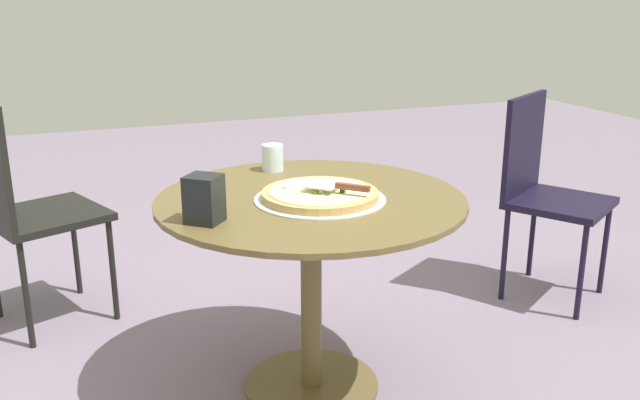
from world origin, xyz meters
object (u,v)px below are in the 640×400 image
Objects in this scene: pizza_on_tray at (320,195)px; pizza_server at (338,186)px; napkin_dispenser at (204,199)px; patio_chair_near at (22,199)px; patio_chair_far at (544,183)px; drinking_cup at (273,158)px; patio_table at (311,243)px.

pizza_server is at bearing 127.68° from pizza_on_tray.
patio_chair_near is (0.52, -0.97, -0.22)m from napkin_dispenser.
patio_chair_near is at bearing -44.44° from pizza_on_tray.
patio_chair_far is (-1.59, -0.50, -0.25)m from napkin_dispenser.
patio_chair_far is (-2.11, 0.47, -0.03)m from patio_chair_near.
patio_chair_far is at bearing -179.45° from drinking_cup.
napkin_dispenser is at bearing 12.60° from pizza_on_tray.
patio_chair_near is 1.06× the size of patio_chair_far.
pizza_on_tray is at bearing 115.20° from patio_table.
drinking_cup is 0.70× the size of napkin_dispenser.
drinking_cup is at bearing -88.08° from patio_table.
napkin_dispenser is at bearing 18.48° from patio_table.
patio_table is 0.45m from napkin_dispenser.
napkin_dispenser is 1.69m from patio_chair_far.
napkin_dispenser is 0.15× the size of patio_chair_far.
patio_chair_near reaches higher than patio_table.
pizza_on_tray is 2.26× the size of pizza_server.
pizza_server is 1.34m from patio_chair_near.
napkin_dispenser reaches higher than pizza_server.
patio_table is at bearing -64.80° from pizza_on_tray.
patio_chair_far is at bearing 167.34° from patio_chair_near.
drinking_cup is at bearing -81.34° from pizza_server.
napkin_dispenser is (0.38, 0.09, 0.05)m from pizza_on_tray.
pizza_server is 1.92× the size of drinking_cup.
patio_table is 0.18m from pizza_on_tray.
pizza_on_tray is at bearing 94.22° from drinking_cup.
pizza_on_tray is 1.28m from patio_chair_near.
patio_chair_far reaches higher than patio_table.
patio_chair_far reaches higher than drinking_cup.
patio_table is 7.21× the size of napkin_dispenser.
pizza_server is 0.45m from drinking_cup.
pizza_on_tray is at bearing -52.32° from pizza_server.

